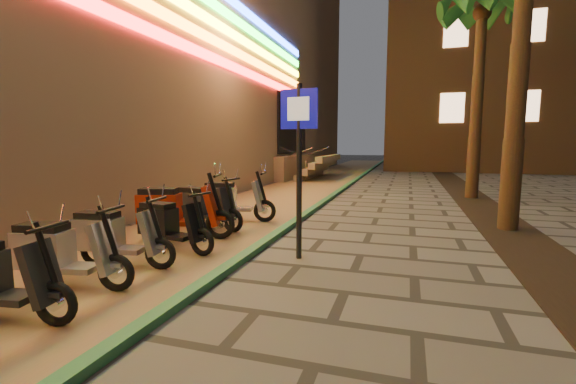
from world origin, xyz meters
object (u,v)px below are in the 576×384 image
(scooter_6, at_px, (61,252))
(scooter_7, at_px, (113,236))
(scooter_8, at_px, (168,224))
(pedestrian_sign, at_px, (299,147))
(scooter_9, at_px, (174,210))
(scooter_10, at_px, (203,206))
(scooter_11, at_px, (231,200))

(scooter_6, relative_size, scooter_7, 1.00)
(scooter_8, bearing_deg, pedestrian_sign, 15.32)
(scooter_9, bearing_deg, scooter_8, -80.56)
(scooter_10, relative_size, scooter_11, 0.96)
(pedestrian_sign, distance_m, scooter_6, 3.53)
(scooter_8, xyz_separation_m, scooter_9, (-0.36, 0.72, 0.10))
(scooter_10, xyz_separation_m, scooter_11, (0.22, 0.88, 0.02))
(scooter_9, bearing_deg, scooter_10, 69.61)
(scooter_6, relative_size, scooter_11, 0.91)
(pedestrian_sign, distance_m, scooter_10, 3.20)
(scooter_10, bearing_deg, pedestrian_sign, -18.48)
(scooter_10, bearing_deg, scooter_11, 87.59)
(scooter_9, distance_m, scooter_11, 1.90)
(scooter_7, height_order, scooter_10, scooter_10)
(scooter_10, bearing_deg, scooter_9, -81.63)
(scooter_6, height_order, scooter_7, scooter_6)
(scooter_6, height_order, scooter_11, scooter_11)
(scooter_9, bearing_deg, scooter_6, -104.78)
(pedestrian_sign, distance_m, scooter_9, 2.91)
(pedestrian_sign, xyz_separation_m, scooter_8, (-2.24, -0.24, -1.31))
(pedestrian_sign, distance_m, scooter_8, 2.60)
(scooter_9, relative_size, scooter_11, 1.07)
(scooter_8, bearing_deg, scooter_10, 109.33)
(pedestrian_sign, height_order, scooter_9, pedestrian_sign)
(scooter_7, xyz_separation_m, scooter_8, (0.24, 1.01, -0.01))
(scooter_10, distance_m, scooter_11, 0.91)
(scooter_8, bearing_deg, scooter_7, -94.25)
(scooter_7, bearing_deg, pedestrian_sign, 18.00)
(scooter_6, bearing_deg, scooter_9, 82.76)
(scooter_7, xyz_separation_m, scooter_10, (-0.06, 2.72, 0.03))
(scooter_6, bearing_deg, scooter_10, 81.22)
(scooter_7, bearing_deg, scooter_9, 85.21)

